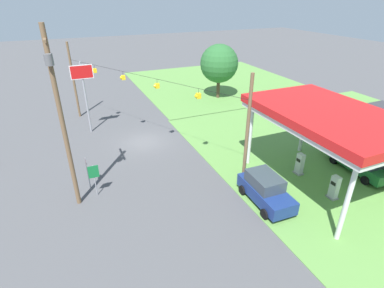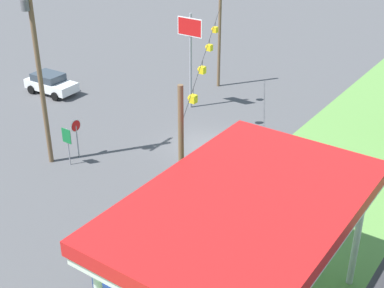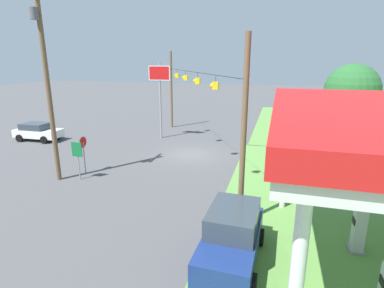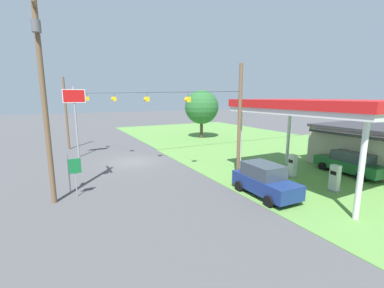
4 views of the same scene
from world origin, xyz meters
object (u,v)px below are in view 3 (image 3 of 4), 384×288
car_on_crossroad (38,131)px  utility_pole_main (46,76)px  car_at_pumps_front (232,235)px  stop_sign_overhead (160,85)px  tree_west_verge (352,91)px  route_sign (77,153)px  stop_sign_roadside (83,146)px  fuel_pump_near (358,232)px

car_on_crossroad → utility_pole_main: (7.71, 8.54, 5.45)m
car_at_pumps_front → stop_sign_overhead: bearing=-148.8°
stop_sign_overhead → utility_pole_main: size_ratio=0.62×
tree_west_verge → route_sign: bearing=-48.2°
stop_sign_roadside → route_sign: (1.07, 0.33, -0.10)m
car_on_crossroad → fuel_pump_near: bearing=-25.4°
utility_pole_main → tree_west_verge: utility_pole_main is taller
fuel_pump_near → car_at_pumps_front: bearing=-67.8°
fuel_pump_near → stop_sign_overhead: size_ratio=0.25×
stop_sign_overhead → route_sign: stop_sign_overhead is taller
car_at_pumps_front → route_sign: 11.54m
car_on_crossroad → utility_pole_main: bearing=-44.0°
stop_sign_overhead → utility_pole_main: bearing=-10.5°
stop_sign_roadside → route_sign: 1.13m
car_at_pumps_front → route_sign: size_ratio=1.86×
stop_sign_overhead → tree_west_verge: stop_sign_overhead is taller
route_sign → stop_sign_overhead: bearing=175.3°
fuel_pump_near → car_on_crossroad: 26.82m
stop_sign_overhead → utility_pole_main: utility_pole_main is taller
car_on_crossroad → stop_sign_overhead: 12.17m
utility_pole_main → tree_west_verge: (-16.45, 19.22, -1.78)m
stop_sign_roadside → utility_pole_main: size_ratio=0.22×
fuel_pump_near → route_sign: route_sign is taller
route_sign → utility_pole_main: 4.77m
stop_sign_roadside → tree_west_verge: 23.82m
car_at_pumps_front → tree_west_verge: (-21.28, 7.71, 3.52)m
car_at_pumps_front → stop_sign_roadside: bearing=-119.0°
stop_sign_overhead → tree_west_verge: 17.71m
tree_west_verge → car_at_pumps_front: bearing=-19.9°
car_at_pumps_front → car_on_crossroad: 23.66m
stop_sign_roadside → stop_sign_overhead: bearing=-7.0°
car_at_pumps_front → utility_pole_main: (-4.83, -11.51, 5.29)m
car_on_crossroad → tree_west_verge: size_ratio=0.62×
stop_sign_overhead → route_sign: 11.83m
car_on_crossroad → stop_sign_overhead: (-3.99, 10.71, 4.17)m
car_on_crossroad → stop_sign_overhead: stop_sign_overhead is taller
stop_sign_overhead → utility_pole_main: (11.70, -2.17, 1.28)m
stop_sign_roadside → stop_sign_overhead: stop_sign_overhead is taller
stop_sign_overhead → utility_pole_main: 11.97m
stop_sign_roadside → route_sign: bearing=-162.8°
fuel_pump_near → car_at_pumps_front: car_at_pumps_front is taller
car_at_pumps_front → stop_sign_overhead: stop_sign_overhead is taller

